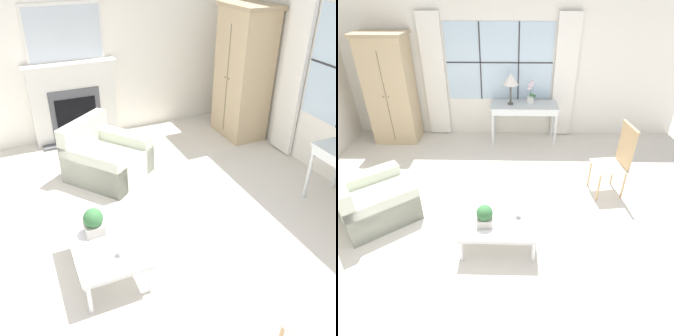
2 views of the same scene
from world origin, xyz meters
The scene contains 8 objects.
ground_plane centered at (0.00, 0.00, 0.00)m, with size 14.00×14.00×0.00m, color silver.
wall_left centered at (-3.03, 0.60, 1.40)m, with size 0.06×7.20×2.80m, color white.
fireplace centered at (-2.91, 0.15, 0.71)m, with size 0.34×1.38×2.08m.
armoire centered at (-2.06, 2.67, 1.03)m, with size 0.91×0.62×2.05m.
armchair_upholstered centered at (-1.62, 0.28, 0.25)m, with size 1.27×1.27×0.76m.
coffee_table centered at (0.10, -0.19, 0.34)m, with size 0.94×0.66×0.38m.
potted_plant_small centered at (-0.05, -0.26, 0.52)m, with size 0.19×0.19×0.27m.
pillar_candle centered at (0.34, -0.12, 0.43)m, with size 0.09×0.09×0.11m.
Camera 1 is at (2.77, -0.71, 2.77)m, focal length 40.00 mm.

